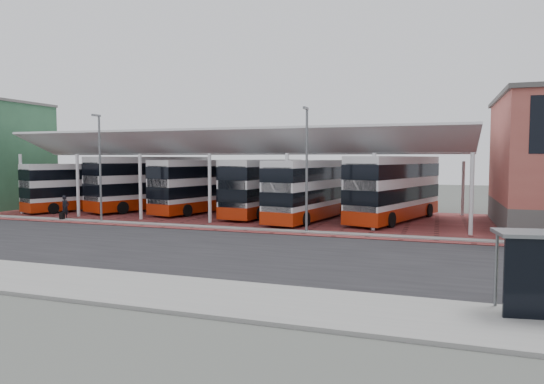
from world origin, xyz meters
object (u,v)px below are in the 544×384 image
object	(u,v)px
bus_1	(150,183)
bus_4	(311,190)
bus_0	(83,187)
pedestrian	(65,207)
bus_5	(395,189)
bus_3	(264,188)
bus_2	(204,186)

from	to	relation	value
bus_1	bus_4	distance (m)	16.22
bus_0	bus_1	bearing A→B (deg)	45.39
bus_0	pedestrian	world-z (taller)	bus_0
bus_1	bus_5	xyz separation A→B (m)	(22.24, -0.85, 0.00)
bus_4	pedestrian	xyz separation A→B (m)	(-18.32, -5.89, -1.36)
bus_1	pedestrian	xyz separation A→B (m)	(-2.29, -8.38, -1.51)
pedestrian	bus_3	bearing A→B (deg)	-59.27
bus_1	bus_5	size ratio (longest dim) A/B	0.99
bus_0	bus_1	xyz separation A→B (m)	(5.68, 2.34, 0.32)
bus_2	pedestrian	distance (m)	11.55
pedestrian	bus_4	bearing A→B (deg)	-70.95
bus_0	bus_1	world-z (taller)	bus_1
bus_0	bus_2	xyz separation A→B (m)	(11.32, 2.25, 0.17)
bus_3	bus_5	world-z (taller)	bus_5
bus_2	pedestrian	world-z (taller)	bus_2
bus_0	bus_5	size ratio (longest dim) A/B	0.86
bus_2	bus_3	world-z (taller)	bus_3
bus_0	bus_4	xyz separation A→B (m)	(21.71, -0.14, 0.17)
bus_2	bus_5	size ratio (longest dim) A/B	0.95
bus_4	bus_0	bearing A→B (deg)	-169.92
bus_4	pedestrian	world-z (taller)	bus_4
bus_2	bus_4	distance (m)	10.66
bus_4	pedestrian	bearing A→B (deg)	-151.70
bus_0	bus_4	world-z (taller)	bus_4
bus_3	bus_4	bearing A→B (deg)	-17.46
bus_1	bus_3	world-z (taller)	bus_1
bus_0	bus_3	size ratio (longest dim) A/B	0.91
bus_3	pedestrian	bearing A→B (deg)	-145.21
bus_5	bus_4	bearing A→B (deg)	-147.18
bus_4	bus_5	xyz separation A→B (m)	(6.22, 1.63, 0.14)
bus_3	bus_5	size ratio (longest dim) A/B	0.94
pedestrian	bus_0	bearing A→B (deg)	30.50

